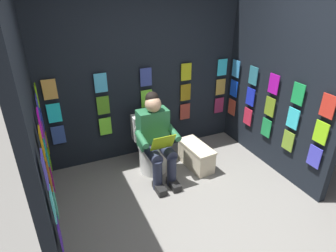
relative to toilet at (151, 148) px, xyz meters
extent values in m
plane|color=gray|center=(-0.12, 1.54, -0.33)|extent=(30.00, 30.00, 0.00)
cube|color=black|center=(-0.12, -0.53, 0.89)|extent=(3.03, 0.10, 2.43)
cube|color=#324D9F|center=(1.15, -0.44, 0.24)|extent=(0.17, 0.01, 0.26)
cube|color=#7CEB30|center=(0.51, -0.44, 0.24)|extent=(0.17, 0.01, 0.26)
cube|color=#64B736|center=(-0.12, -0.44, 0.24)|extent=(0.17, 0.01, 0.26)
cube|color=maroon|center=(-0.76, -0.44, 0.24)|extent=(0.17, 0.01, 0.26)
cube|color=#8C264F|center=(-1.40, -0.44, 0.24)|extent=(0.17, 0.01, 0.26)
cube|color=#20E9F2|center=(1.15, -0.44, 0.56)|extent=(0.17, 0.01, 0.26)
cube|color=#54981E|center=(0.51, -0.44, 0.56)|extent=(0.17, 0.01, 0.26)
cube|color=#70D22F|center=(-0.12, -0.44, 0.56)|extent=(0.17, 0.01, 0.26)
cube|color=olive|center=(-0.76, -0.44, 0.56)|extent=(0.17, 0.01, 0.26)
cube|color=gold|center=(-1.40, -0.44, 0.56)|extent=(0.17, 0.01, 0.26)
cube|color=gold|center=(1.15, -0.44, 0.88)|extent=(0.17, 0.01, 0.26)
cube|color=#47B9E9|center=(0.51, -0.44, 0.88)|extent=(0.17, 0.01, 0.26)
cube|color=#303D8E|center=(-0.12, -0.44, 0.88)|extent=(0.17, 0.01, 0.26)
cube|color=#B5B618|center=(-0.76, -0.44, 0.88)|extent=(0.17, 0.01, 0.26)
cube|color=#36CCE7|center=(-1.40, -0.44, 0.88)|extent=(0.17, 0.01, 0.26)
cube|color=black|center=(-1.64, 0.53, 0.89)|extent=(0.10, 2.02, 2.43)
cube|color=#B94632|center=(-1.55, -0.29, 0.24)|extent=(0.01, 0.17, 0.26)
cube|color=#D22945|center=(-1.55, 0.12, 0.24)|extent=(0.01, 0.17, 0.26)
cube|color=#20954B|center=(-1.55, 0.53, 0.24)|extent=(0.01, 0.17, 0.26)
cube|color=#7CA331|center=(-1.55, 0.94, 0.24)|extent=(0.01, 0.17, 0.26)
cube|color=#4444D2|center=(-1.55, 1.36, 0.24)|extent=(0.01, 0.17, 0.26)
cube|color=blue|center=(-1.55, -0.29, 0.56)|extent=(0.01, 0.17, 0.26)
cube|color=#1D2FD7|center=(-1.55, 0.12, 0.56)|extent=(0.01, 0.17, 0.26)
cube|color=olive|center=(-1.55, 0.53, 0.56)|extent=(0.01, 0.17, 0.26)
cube|color=#3BDBEC|center=(-1.55, 0.94, 0.56)|extent=(0.01, 0.17, 0.26)
cube|color=#97E91C|center=(-1.55, 1.36, 0.56)|extent=(0.01, 0.17, 0.26)
cube|color=#3D94D6|center=(-1.55, -0.29, 0.88)|extent=(0.01, 0.17, 0.26)
cube|color=teal|center=(-1.55, 0.12, 0.88)|extent=(0.01, 0.17, 0.26)
cube|color=#B214AB|center=(-1.55, 0.53, 0.88)|extent=(0.01, 0.17, 0.26)
cube|color=green|center=(-1.55, 0.94, 0.88)|extent=(0.01, 0.17, 0.26)
cube|color=red|center=(-1.55, 1.36, 0.88)|extent=(0.01, 0.17, 0.26)
cube|color=black|center=(1.39, 0.53, 0.89)|extent=(0.10, 2.02, 2.43)
cube|color=#421EA9|center=(1.30, 1.36, 0.24)|extent=(0.01, 0.17, 0.26)
cube|color=#3FBA94|center=(1.30, 0.94, 0.24)|extent=(0.01, 0.17, 0.26)
cube|color=#8D1268|center=(1.30, 0.53, 0.24)|extent=(0.01, 0.17, 0.26)
cube|color=#5AB50F|center=(1.30, 0.12, 0.24)|extent=(0.01, 0.17, 0.26)
cube|color=#9B8510|center=(1.30, -0.29, 0.24)|extent=(0.01, 0.17, 0.26)
cube|color=#47D5D7|center=(1.30, 1.36, 0.56)|extent=(0.01, 0.17, 0.26)
cube|color=#AC5916|center=(1.30, 0.94, 0.56)|extent=(0.01, 0.17, 0.26)
cube|color=teal|center=(1.30, 0.53, 0.56)|extent=(0.01, 0.17, 0.26)
cube|color=purple|center=(1.30, 0.12, 0.56)|extent=(0.01, 0.17, 0.26)
cube|color=navy|center=(1.30, -0.29, 0.56)|extent=(0.01, 0.17, 0.26)
cube|color=#4F44CE|center=(1.30, 1.36, 0.88)|extent=(0.01, 0.17, 0.26)
cube|color=#D0930F|center=(1.30, 0.94, 0.88)|extent=(0.01, 0.17, 0.26)
cube|color=#C710CC|center=(1.30, 0.53, 0.88)|extent=(0.01, 0.17, 0.26)
cube|color=#2F33B1|center=(1.30, 0.12, 0.88)|extent=(0.01, 0.17, 0.26)
cube|color=#83D90D|center=(1.30, -0.29, 0.88)|extent=(0.01, 0.17, 0.26)
cylinder|color=white|center=(0.00, 0.08, -0.13)|extent=(0.38, 0.38, 0.40)
cylinder|color=white|center=(0.00, 0.08, 0.09)|extent=(0.41, 0.41, 0.02)
cube|color=white|center=(0.00, -0.18, 0.25)|extent=(0.38, 0.18, 0.36)
cylinder|color=white|center=(0.00, -0.09, 0.25)|extent=(0.39, 0.07, 0.39)
cube|color=#286B42|center=(0.00, 0.11, 0.36)|extent=(0.40, 0.22, 0.52)
sphere|color=tan|center=(0.00, 0.14, 0.71)|extent=(0.21, 0.21, 0.21)
sphere|color=black|center=(0.00, 0.11, 0.78)|extent=(0.17, 0.17, 0.17)
cylinder|color=#23283D|center=(-0.10, 0.31, 0.11)|extent=(0.15, 0.40, 0.15)
cylinder|color=#23283D|center=(0.10, 0.31, 0.11)|extent=(0.15, 0.40, 0.15)
cylinder|color=#23283D|center=(-0.10, 0.49, -0.11)|extent=(0.12, 0.12, 0.42)
cylinder|color=#23283D|center=(0.10, 0.49, -0.11)|extent=(0.12, 0.12, 0.42)
cube|color=black|center=(-0.10, 0.55, -0.28)|extent=(0.11, 0.26, 0.09)
cube|color=black|center=(0.10, 0.55, -0.28)|extent=(0.11, 0.26, 0.09)
cylinder|color=#286B42|center=(-0.22, 0.29, 0.33)|extent=(0.09, 0.31, 0.13)
cylinder|color=#286B42|center=(0.22, 0.29, 0.33)|extent=(0.09, 0.31, 0.13)
cube|color=#8AAC14|center=(0.00, 0.45, 0.32)|extent=(0.30, 0.13, 0.23)
cube|color=beige|center=(-0.60, 0.24, -0.17)|extent=(0.31, 0.61, 0.32)
cube|color=beige|center=(-0.60, 0.24, 0.00)|extent=(0.32, 0.63, 0.03)
camera|label=1|loc=(1.19, 3.26, 2.07)|focal=30.58mm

